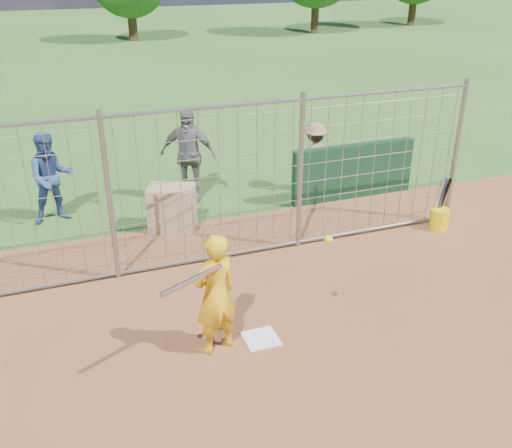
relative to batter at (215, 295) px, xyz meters
name	(u,v)px	position (x,y,z in m)	size (l,w,h in m)	color
ground	(256,331)	(0.58, 0.19, -0.80)	(100.00, 100.00, 0.00)	#2D591E
home_plate	(261,339)	(0.58, -0.01, -0.79)	(0.43, 0.43, 0.02)	silver
dugout_wall	(353,171)	(3.98, 3.79, -0.25)	(2.60, 0.20, 1.10)	#11381E
batter	(215,295)	(0.00, 0.00, 0.00)	(0.58, 0.38, 1.60)	#EBAC14
bystander_a	(52,178)	(-1.68, 4.68, 0.04)	(0.82, 0.64, 1.68)	navy
bystander_b	(188,155)	(0.88, 4.82, 0.14)	(1.10, 0.46, 1.88)	slate
bystander_c	(314,157)	(3.43, 4.43, -0.08)	(0.92, 0.53, 1.43)	#8A634B
equipment_bin	(172,208)	(0.26, 3.60, -0.40)	(0.80, 0.55, 0.80)	tan
equipment_in_play	(227,270)	(0.05, -0.33, 0.52)	(2.09, 0.44, 0.30)	silver
bucket_with_bats	(439,216)	(4.73, 1.94, -0.55)	(0.34, 0.35, 0.97)	#E4B90C
backstop_fence	(210,189)	(0.58, 2.19, 0.46)	(9.08, 0.08, 2.60)	gray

